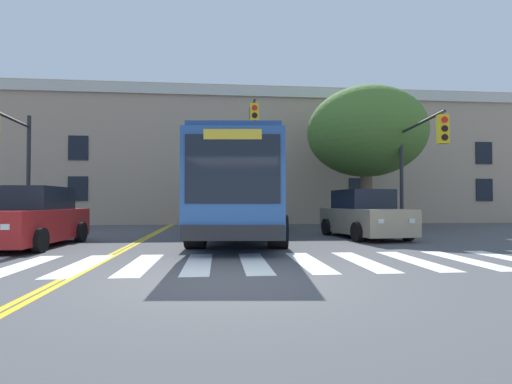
{
  "coord_description": "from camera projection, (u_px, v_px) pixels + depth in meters",
  "views": [
    {
      "loc": [
        -0.13,
        -6.86,
        1.34
      ],
      "look_at": [
        1.25,
        7.17,
        1.68
      ],
      "focal_mm": 28.0,
      "sensor_mm": 36.0,
      "label": 1
    }
  ],
  "objects": [
    {
      "name": "city_bus",
      "position": [
        241.0,
        190.0,
        15.08
      ],
      "size": [
        3.67,
        11.88,
        3.28
      ],
      "color": "#2D5699",
      "rests_on": "ground"
    },
    {
      "name": "car_red_near_lane",
      "position": [
        31.0,
        219.0,
        11.79
      ],
      "size": [
        2.25,
        4.65,
        1.79
      ],
      "color": "#AD1E1E",
      "rests_on": "ground"
    },
    {
      "name": "crosswalk",
      "position": [
        226.0,
        263.0,
        8.66
      ],
      "size": [
        16.36,
        3.21,
        0.01
      ],
      "color": "white",
      "rests_on": "ground"
    },
    {
      "name": "building_facade",
      "position": [
        222.0,
        161.0,
        27.79
      ],
      "size": [
        41.18,
        8.58,
        8.34
      ],
      "color": "tan",
      "rests_on": "ground"
    },
    {
      "name": "traffic_light_overhead",
      "position": [
        252.0,
        145.0,
        17.32
      ],
      "size": [
        0.35,
        2.77,
        5.69
      ],
      "color": "#28282D",
      "rests_on": "ground"
    },
    {
      "name": "car_tan_far_lane",
      "position": [
        364.0,
        216.0,
        14.8
      ],
      "size": [
        2.42,
        4.53,
        1.78
      ],
      "color": "tan",
      "rests_on": "ground"
    },
    {
      "name": "lane_line_yellow_outer",
      "position": [
        172.0,
        226.0,
        22.32
      ],
      "size": [
        0.12,
        36.0,
        0.01
      ],
      "primitive_type": "cube",
      "color": "gold",
      "rests_on": "ground"
    },
    {
      "name": "street_tree_curbside_large",
      "position": [
        366.0,
        132.0,
        20.18
      ],
      "size": [
        7.82,
        7.57,
        7.18
      ],
      "color": "brown",
      "rests_on": "ground"
    },
    {
      "name": "traffic_light_far_corner",
      "position": [
        14.0,
        151.0,
        15.57
      ],
      "size": [
        0.44,
        3.34,
        5.0
      ],
      "color": "#28282D",
      "rests_on": "ground"
    },
    {
      "name": "lane_line_yellow_inner",
      "position": [
        169.0,
        226.0,
        22.3
      ],
      "size": [
        0.12,
        36.0,
        0.01
      ],
      "primitive_type": "cube",
      "color": "gold",
      "rests_on": "ground"
    },
    {
      "name": "traffic_light_near_corner",
      "position": [
        418.0,
        152.0,
        15.97
      ],
      "size": [
        0.76,
        4.38,
        4.82
      ],
      "color": "#28282D",
      "rests_on": "ground"
    },
    {
      "name": "ground_plane",
      "position": [
        224.0,
        280.0,
        6.81
      ],
      "size": [
        120.0,
        120.0,
        0.0
      ],
      "primitive_type": "plane",
      "color": "#4C4C4F"
    }
  ]
}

